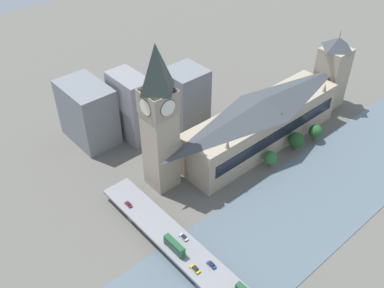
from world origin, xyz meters
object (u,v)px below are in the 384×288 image
at_px(clock_tower, 159,117).
at_px(car_southbound_lead, 211,265).
at_px(car_northbound_lead, 128,204).
at_px(double_decker_bus_rear, 174,246).
at_px(victoria_tower, 332,72).
at_px(parliament_hall, 262,122).
at_px(car_southbound_mid, 195,269).
at_px(road_bridge, 209,274).
at_px(car_northbound_mid, 184,237).

xyz_separation_m(clock_tower, car_southbound_lead, (-55.31, 18.62, -33.69)).
xyz_separation_m(clock_tower, car_northbound_lead, (-6.28, 24.62, -33.71)).
bearing_deg(clock_tower, double_decker_bus_rear, 148.03).
bearing_deg(victoria_tower, clock_tower, 85.04).
xyz_separation_m(parliament_hall, car_southbound_mid, (-41.75, 85.78, -8.67)).
distance_m(parliament_hall, car_southbound_mid, 95.79).
relative_size(road_bridge, car_southbound_mid, 28.63).
bearing_deg(car_northbound_lead, clock_tower, -75.69).
xyz_separation_m(parliament_hall, car_northbound_lead, (4.46, 85.57, -8.68)).
height_order(parliament_hall, car_northbound_mid, parliament_hall).
distance_m(parliament_hall, victoria_tower, 62.70).
distance_m(parliament_hall, car_northbound_lead, 86.13).
distance_m(road_bridge, car_southbound_mid, 5.83).
distance_m(double_decker_bus_rear, car_northbound_mid, 7.50).
bearing_deg(car_northbound_mid, road_bridge, 169.64).
bearing_deg(car_southbound_lead, road_bridge, 119.60).
relative_size(parliament_hall, clock_tower, 1.33).
relative_size(parliament_hall, victoria_tower, 2.06).
relative_size(parliament_hall, car_southbound_mid, 21.70).
bearing_deg(parliament_hall, road_bridge, 119.27).
height_order(parliament_hall, victoria_tower, victoria_tower).
bearing_deg(victoria_tower, double_decker_bus_rear, 101.08).
xyz_separation_m(double_decker_bus_rear, car_northbound_mid, (2.23, -6.84, -2.13)).
xyz_separation_m(parliament_hall, car_southbound_lead, (-44.58, 79.57, -8.66)).
xyz_separation_m(double_decker_bus_rear, car_southbound_mid, (-12.86, 0.09, -2.08)).
height_order(clock_tower, car_northbound_mid, clock_tower).
height_order(road_bridge, car_southbound_mid, car_southbound_mid).
xyz_separation_m(road_bridge, car_southbound_lead, (1.61, -2.84, 1.75)).
bearing_deg(parliament_hall, victoria_tower, -89.95).
bearing_deg(clock_tower, car_northbound_lead, 104.31).
bearing_deg(car_northbound_lead, double_decker_bus_rear, 179.80).
distance_m(clock_tower, car_northbound_lead, 42.21).
bearing_deg(road_bridge, car_southbound_mid, 37.16).
distance_m(clock_tower, car_southbound_mid, 67.14).
bearing_deg(victoria_tower, car_northbound_lead, 88.29).
height_order(clock_tower, car_southbound_mid, clock_tower).
xyz_separation_m(parliament_hall, victoria_tower, (0.06, -62.22, 7.78)).
xyz_separation_m(car_southbound_lead, car_southbound_mid, (2.82, 6.20, -0.02)).
distance_m(road_bridge, car_southbound_lead, 3.71).
bearing_deg(road_bridge, clock_tower, -20.65).
xyz_separation_m(clock_tower, road_bridge, (-56.93, 21.46, -35.44)).
bearing_deg(victoria_tower, car_southbound_lead, 107.47).
bearing_deg(car_southbound_mid, victoria_tower, -74.22).
relative_size(road_bridge, car_northbound_mid, 29.67).
bearing_deg(road_bridge, parliament_hall, -60.73).
bearing_deg(car_southbound_lead, car_southbound_mid, 65.53).
bearing_deg(car_northbound_lead, victoria_tower, -91.71).
relative_size(clock_tower, car_southbound_lead, 18.37).
bearing_deg(car_southbound_lead, car_northbound_lead, 6.97).
height_order(victoria_tower, car_northbound_lead, victoria_tower).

